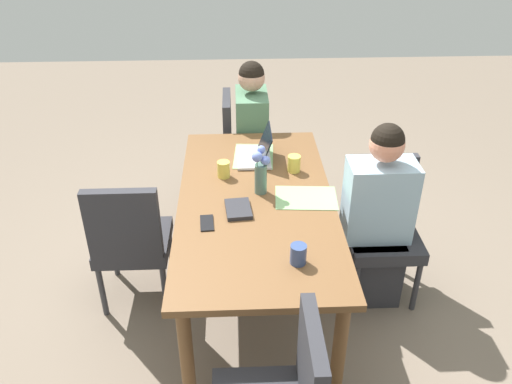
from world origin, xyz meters
name	(u,v)px	position (x,y,z in m)	size (l,w,h in m)	color
ground_plane	(256,292)	(0.00, 0.00, 0.00)	(10.00, 10.00, 0.00)	#756656
dining_table	(256,211)	(0.00, 0.00, 0.65)	(1.80, 0.91, 0.73)	brown
chair_near_left_near	(381,221)	(0.07, -0.79, 0.50)	(0.44, 0.44, 0.90)	#2D2D33
person_near_left_near	(375,224)	(0.00, -0.73, 0.53)	(0.36, 0.40, 1.19)	#2D2D33
chair_head_right_left_mid	(242,144)	(1.19, 0.06, 0.50)	(0.44, 0.44, 0.90)	#2D2D33
person_head_right_left_mid	(252,144)	(1.13, -0.02, 0.53)	(0.40, 0.36, 1.19)	#2D2D33
chair_far_left_far	(130,238)	(-0.04, 0.76, 0.50)	(0.44, 0.44, 0.90)	#2D2D33
flower_vase	(261,171)	(0.08, -0.03, 0.87)	(0.09, 0.11, 0.30)	#4C6B60
placemat_near_left_near	(306,198)	(0.00, -0.30, 0.73)	(0.36, 0.26, 0.00)	#7FAD70
placemat_head_right_left_mid	(254,156)	(0.54, -0.01, 0.73)	(0.36, 0.26, 0.00)	#7FAD70
laptop_head_right_left_mid	(257,153)	(0.50, -0.03, 0.77)	(0.32, 0.22, 0.20)	silver
coffee_mug_near_left	(224,169)	(0.28, 0.19, 0.78)	(0.08, 0.08, 0.10)	#DBC64C
coffee_mug_near_right	(298,254)	(-0.59, -0.18, 0.78)	(0.08, 0.08, 0.10)	#33477A
coffee_mug_centre_left	(294,164)	(0.33, -0.26, 0.78)	(0.08, 0.08, 0.11)	#DBC64C
book_red_cover	(238,209)	(-0.12, 0.11, 0.74)	(0.20, 0.14, 0.02)	#28282D
phone_black	(207,223)	(-0.24, 0.28, 0.73)	(0.15, 0.07, 0.01)	black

